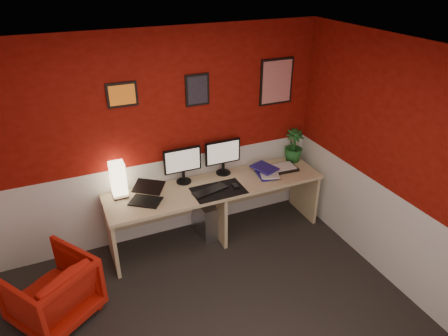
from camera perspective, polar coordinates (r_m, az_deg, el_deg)
ground at (r=4.03m, az=-1.03°, el=-22.73°), size 4.00×3.50×0.01m
ceiling at (r=2.63m, az=-1.50°, el=14.39°), size 4.00×3.50×0.01m
wall_back at (r=4.62m, az=-9.58°, el=3.69°), size 4.00×0.01×2.50m
wall_right at (r=4.23m, az=24.69°, el=-1.04°), size 0.01×3.50×2.50m
wainscot_back at (r=4.97m, az=-8.89°, el=-4.24°), size 4.00×0.01×1.00m
wainscot_right at (r=4.60m, az=22.80°, el=-9.26°), size 0.01×3.50×1.00m
desk at (r=4.92m, az=-1.09°, el=-6.10°), size 2.60×0.65×0.73m
shoji_lamp at (r=4.56m, az=-14.81°, el=-1.77°), size 0.16×0.16×0.40m
laptop at (r=4.43m, az=-11.22°, el=-3.56°), size 0.40×0.38×0.22m
monitor_left at (r=4.67m, az=-5.90°, el=1.10°), size 0.45×0.06×0.58m
monitor_right at (r=4.85m, az=-0.12°, el=2.28°), size 0.45×0.06×0.58m
desk_mat at (r=4.61m, az=-0.79°, el=-3.22°), size 0.60×0.38×0.01m
keyboard at (r=4.59m, az=-1.98°, el=-3.21°), size 0.44×0.23×0.02m
mouse at (r=4.66m, az=1.65°, el=-2.60°), size 0.07×0.10×0.03m
book_bottom at (r=4.91m, az=4.88°, el=-1.13°), size 0.25×0.31×0.03m
book_middle at (r=4.92m, az=5.18°, el=-0.72°), size 0.31×0.36×0.02m
book_top at (r=4.91m, az=4.84°, el=-0.43°), size 0.31×0.37×0.03m
zen_tray at (r=5.12m, az=8.34°, el=-0.02°), size 0.37×0.27×0.03m
potted_plant at (r=5.28m, az=9.92°, el=3.18°), size 0.28×0.28×0.43m
pc_tower at (r=5.05m, az=-2.68°, el=-7.02°), size 0.23×0.46×0.45m
armchair at (r=4.27m, az=-23.37°, el=-15.76°), size 0.97×0.98×0.65m
art_left at (r=4.34m, az=-14.33°, el=10.10°), size 0.32×0.02×0.26m
art_center at (r=4.55m, az=-3.83°, el=11.04°), size 0.28×0.02×0.36m
art_right at (r=4.98m, az=7.48°, el=12.11°), size 0.44×0.02×0.56m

